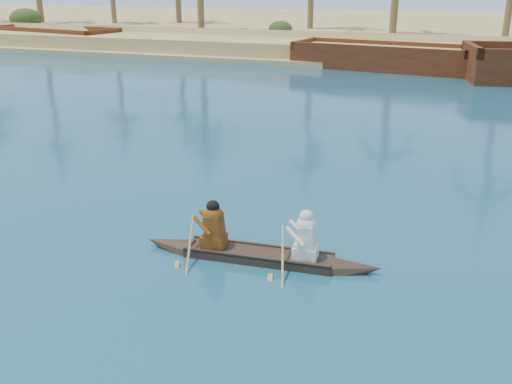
% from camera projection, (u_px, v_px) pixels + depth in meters
% --- Properties ---
extents(ground, '(160.00, 160.00, 0.00)m').
position_uv_depth(ground, '(115.00, 169.00, 16.61)').
color(ground, navy).
rests_on(ground, ground).
extents(sandy_embankment, '(150.00, 51.00, 1.50)m').
position_uv_depth(sandy_embankment, '(373.00, 30.00, 57.78)').
color(sandy_embankment, '#D1C076').
rests_on(sandy_embankment, ground).
extents(shrub_cluster, '(100.00, 6.00, 2.40)m').
position_uv_depth(shrub_cluster, '(342.00, 36.00, 43.97)').
color(shrub_cluster, '#243A15').
rests_on(shrub_cluster, ground).
extents(canoe, '(4.80, 0.98, 1.31)m').
position_uv_depth(canoe, '(259.00, 248.00, 11.11)').
color(canoe, '#35281D').
rests_on(canoe, ground).
extents(barge_left, '(11.96, 5.91, 1.91)m').
position_uv_depth(barge_left, '(56.00, 39.00, 47.62)').
color(barge_left, '#602914').
rests_on(barge_left, ground).
extents(barge_mid, '(11.33, 5.17, 1.82)m').
position_uv_depth(barge_mid, '(381.00, 58.00, 35.61)').
color(barge_mid, '#602914').
rests_on(barge_mid, ground).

